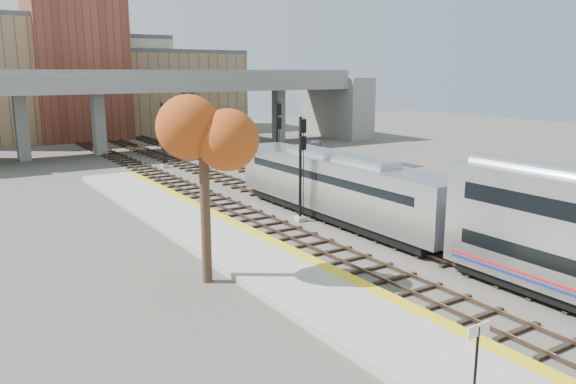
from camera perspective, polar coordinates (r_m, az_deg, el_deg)
ground at (r=30.16m, az=11.96°, el=-6.09°), size 160.00×160.00×0.00m
platform at (r=25.76m, az=0.26°, el=-8.60°), size 4.50×60.00×0.35m
yellow_strip at (r=26.71m, az=3.71°, el=-7.44°), size 0.70×60.00×0.01m
tracks at (r=40.10m, az=0.35°, el=-1.16°), size 10.70×95.00×0.25m
overpass at (r=70.02m, az=-11.65°, el=9.04°), size 54.00×12.00×9.50m
buildings_far at (r=89.44m, az=-19.05°, el=10.58°), size 43.00×21.00×20.60m
parking_lot at (r=59.92m, az=2.74°, el=3.22°), size 14.00×18.00×0.04m
locomotive at (r=35.46m, az=5.11°, el=0.67°), size 3.02×19.05×4.10m
signal_mast_near at (r=34.94m, az=1.32°, el=2.07°), size 0.60×0.64×6.60m
signal_mast_mid at (r=44.95m, az=-1.09°, el=4.68°), size 0.60×0.64×7.00m
signal_mast_far at (r=56.24m, az=-12.53°, el=5.45°), size 0.60×0.64×6.37m
station_sign at (r=16.66m, az=18.68°, el=-14.60°), size 0.90×0.08×2.27m
tree at (r=24.37m, az=-8.63°, el=5.68°), size 3.60×3.60×8.92m
car_a at (r=52.27m, az=2.51°, el=2.56°), size 2.19×3.58×1.14m
car_b at (r=59.89m, az=1.75°, el=3.88°), size 2.98×4.21×1.32m
car_c at (r=66.06m, az=2.84°, el=4.59°), size 3.48×4.43×1.20m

